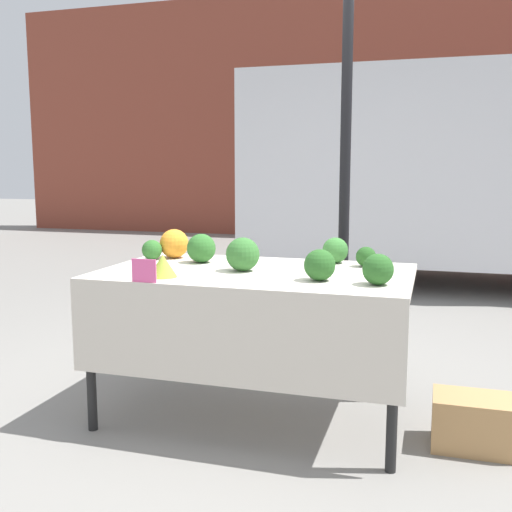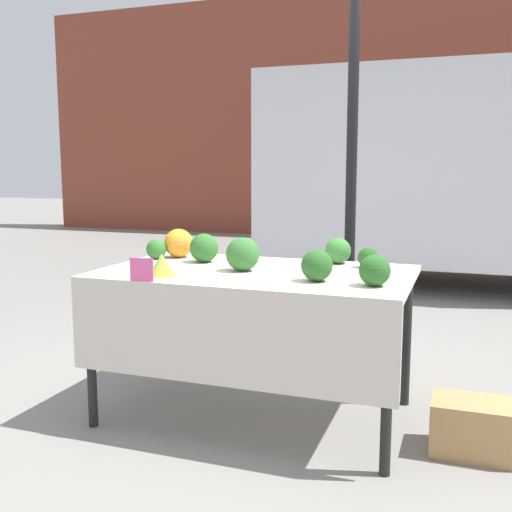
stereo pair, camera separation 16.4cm
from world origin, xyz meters
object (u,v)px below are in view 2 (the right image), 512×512
parked_truck (450,173)px  produce_crate (475,427)px  orange_cauliflower (179,243)px  price_sign (142,270)px

parked_truck → produce_crate: 4.67m
parked_truck → produce_crate: size_ratio=10.95×
orange_cauliflower → price_sign: size_ratio=1.38×
orange_cauliflower → produce_crate: orange_cauliflower is taller
orange_cauliflower → produce_crate: bearing=-11.9°
orange_cauliflower → produce_crate: 1.98m
parked_truck → price_sign: (-1.27, -4.91, -0.44)m
orange_cauliflower → price_sign: bearing=-76.0°
orange_cauliflower → produce_crate: size_ratio=0.43×
orange_cauliflower → price_sign: orange_cauliflower is taller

